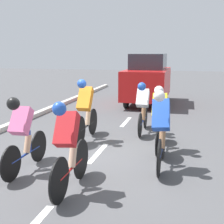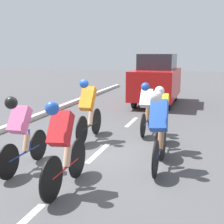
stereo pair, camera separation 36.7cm
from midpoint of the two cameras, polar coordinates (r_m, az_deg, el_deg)
ground_plane at (r=6.97m, az=-1.16°, el=-7.63°), size 60.00×60.00×0.00m
lane_stripe_mid at (r=7.03m, az=-1.00°, el=-7.46°), size 0.12×1.40×0.01m
lane_stripe_far at (r=10.01m, az=4.65°, el=-1.84°), size 0.12×1.40×0.01m
cyclist_orange at (r=7.84m, az=-3.04°, el=0.65°), size 0.33×1.74×1.58m
cyclist_white at (r=8.54m, az=7.57°, el=1.00°), size 0.32×1.68×1.43m
cyclist_red at (r=5.02m, az=-7.03°, el=-5.88°), size 0.36×1.68×1.51m
cyclist_yellow at (r=7.11m, az=10.37°, el=-0.89°), size 0.33×1.67×1.50m
cyclist_blue at (r=5.98m, az=10.35°, el=-3.01°), size 0.36×1.71×1.55m
cyclist_pink at (r=6.02m, az=-14.67°, el=-3.38°), size 0.33×1.69×1.46m
support_car at (r=13.40m, az=8.96°, el=5.94°), size 1.70×3.85×2.12m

